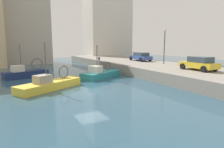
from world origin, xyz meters
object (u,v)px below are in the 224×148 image
object	(u,v)px
fishing_boat_yellow	(53,87)
parked_car_blue	(140,56)
fishing_boat_navy	(29,76)
quay_streetlamp	(165,40)
mooring_bollard_mid	(99,59)
parked_car_yellow	(199,63)
fishing_boat_teal	(103,76)

from	to	relation	value
fishing_boat_yellow	parked_car_blue	xyz separation A→B (m)	(15.63, 7.86, 1.80)
fishing_boat_navy	quay_streetlamp	xyz separation A→B (m)	(17.01, -4.72, 4.34)
parked_car_blue	mooring_bollard_mid	distance (m)	6.78
quay_streetlamp	parked_car_yellow	bearing A→B (deg)	-101.99
fishing_boat_teal	fishing_boat_navy	bearing A→B (deg)	150.64
mooring_bollard_mid	fishing_boat_yellow	bearing A→B (deg)	-130.64
fishing_boat_yellow	parked_car_yellow	xyz separation A→B (m)	(14.29, -4.14, 1.84)
fishing_boat_teal	fishing_boat_navy	xyz separation A→B (m)	(-7.76, 4.36, 0.02)
parked_car_blue	parked_car_yellow	bearing A→B (deg)	-96.36
fishing_boat_navy	parked_car_yellow	bearing A→B (deg)	-36.44
fishing_boat_yellow	quay_streetlamp	bearing A→B (deg)	9.51
mooring_bollard_mid	quay_streetlamp	xyz separation A→B (m)	(5.65, -9.11, 2.98)
mooring_bollard_mid	quay_streetlamp	world-z (taller)	quay_streetlamp
fishing_boat_yellow	parked_car_yellow	distance (m)	14.99
fishing_boat_teal	parked_car_yellow	xyz separation A→B (m)	(7.82, -7.14, 1.84)
fishing_boat_navy	mooring_bollard_mid	xyz separation A→B (m)	(11.36, 4.38, 1.36)
fishing_boat_teal	parked_car_blue	xyz separation A→B (m)	(9.16, 4.87, 1.80)
parked_car_yellow	fishing_boat_yellow	bearing A→B (deg)	163.84
parked_car_blue	mooring_bollard_mid	size ratio (longest dim) A/B	7.98
fishing_boat_navy	fishing_boat_teal	bearing A→B (deg)	-29.36
fishing_boat_yellow	fishing_boat_navy	distance (m)	7.47
parked_car_yellow	fishing_boat_teal	bearing A→B (deg)	137.61
quay_streetlamp	fishing_boat_teal	bearing A→B (deg)	177.76
fishing_boat_yellow	quay_streetlamp	world-z (taller)	quay_streetlamp
parked_car_blue	quay_streetlamp	xyz separation A→B (m)	(0.10, -5.23, 2.56)
fishing_boat_navy	mooring_bollard_mid	bearing A→B (deg)	21.08
fishing_boat_yellow	mooring_bollard_mid	xyz separation A→B (m)	(10.08, 11.74, 1.38)
quay_streetlamp	mooring_bollard_mid	bearing A→B (deg)	121.82
fishing_boat_navy	mooring_bollard_mid	distance (m)	12.26
fishing_boat_navy	parked_car_blue	bearing A→B (deg)	1.70
fishing_boat_yellow	parked_car_yellow	world-z (taller)	fishing_boat_yellow
fishing_boat_navy	quay_streetlamp	world-z (taller)	quay_streetlamp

